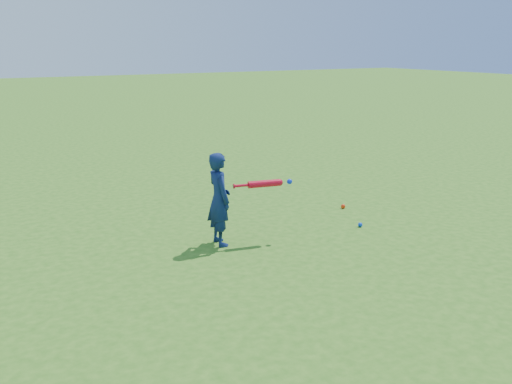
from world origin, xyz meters
The scene contains 5 objects.
ground centered at (0.00, 0.00, 0.00)m, with size 80.00×80.00×0.00m, color #316818.
child centered at (-0.10, -0.46, 0.61)m, with size 0.44×0.29×1.21m, color #101F4E.
ground_ball_red centered at (2.33, 0.03, 0.04)m, with size 0.07×0.07×0.07m, color red.
ground_ball_blue centered at (1.96, -0.83, 0.03)m, with size 0.06×0.06×0.06m, color blue.
bat_swing centered at (0.51, -0.63, 0.78)m, with size 0.80×0.22×0.09m.
Camera 1 is at (-3.23, -6.78, 2.55)m, focal length 40.00 mm.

